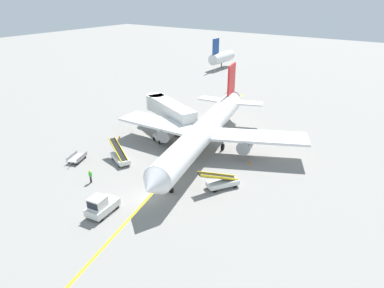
{
  "coord_description": "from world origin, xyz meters",
  "views": [
    {
      "loc": [
        23.37,
        -25.62,
        21.78
      ],
      "look_at": [
        -1.48,
        10.29,
        2.5
      ],
      "focal_mm": 33.26,
      "sensor_mm": 36.0,
      "label": 1
    }
  ],
  "objects_px": {
    "belt_loader_forward_hold": "(120,157)",
    "ground_crew_marshaller": "(90,176)",
    "airliner": "(205,130)",
    "safety_cone_nose_right": "(250,162)",
    "pushback_tug": "(101,206)",
    "baggage_cart_loaded": "(77,158)",
    "jet_bridge": "(167,109)",
    "belt_loader_aft_hold": "(222,182)",
    "safety_cone_nose_left": "(119,137)",
    "baggage_tug_near_wing": "(161,136)"
  },
  "relations": [
    {
      "from": "belt_loader_aft_hold",
      "to": "baggage_cart_loaded",
      "type": "distance_m",
      "value": 20.46
    },
    {
      "from": "jet_bridge",
      "to": "belt_loader_forward_hold",
      "type": "distance_m",
      "value": 13.94
    },
    {
      "from": "jet_bridge",
      "to": "baggage_cart_loaded",
      "type": "distance_m",
      "value": 17.1
    },
    {
      "from": "pushback_tug",
      "to": "baggage_cart_loaded",
      "type": "height_order",
      "value": "pushback_tug"
    },
    {
      "from": "airliner",
      "to": "pushback_tug",
      "type": "xyz_separation_m",
      "value": [
        -0.55,
        -19.19,
        -2.42
      ]
    },
    {
      "from": "baggage_tug_near_wing",
      "to": "ground_crew_marshaller",
      "type": "xyz_separation_m",
      "value": [
        0.94,
        -14.54,
        -0.02
      ]
    },
    {
      "from": "belt_loader_forward_hold",
      "to": "safety_cone_nose_right",
      "type": "bearing_deg",
      "value": 32.76
    },
    {
      "from": "belt_loader_forward_hold",
      "to": "safety_cone_nose_left",
      "type": "distance_m",
      "value": 8.49
    },
    {
      "from": "safety_cone_nose_left",
      "to": "baggage_tug_near_wing",
      "type": "bearing_deg",
      "value": 22.86
    },
    {
      "from": "airliner",
      "to": "safety_cone_nose_right",
      "type": "relative_size",
      "value": 79.4
    },
    {
      "from": "jet_bridge",
      "to": "belt_loader_aft_hold",
      "type": "bearing_deg",
      "value": -33.77
    },
    {
      "from": "ground_crew_marshaller",
      "to": "safety_cone_nose_right",
      "type": "relative_size",
      "value": 3.86
    },
    {
      "from": "baggage_cart_loaded",
      "to": "safety_cone_nose_left",
      "type": "height_order",
      "value": "baggage_cart_loaded"
    },
    {
      "from": "ground_crew_marshaller",
      "to": "safety_cone_nose_left",
      "type": "height_order",
      "value": "ground_crew_marshaller"
    },
    {
      "from": "pushback_tug",
      "to": "ground_crew_marshaller",
      "type": "relative_size",
      "value": 2.24
    },
    {
      "from": "belt_loader_forward_hold",
      "to": "safety_cone_nose_right",
      "type": "xyz_separation_m",
      "value": [
        14.75,
        9.49,
        -0.56
      ]
    },
    {
      "from": "belt_loader_forward_hold",
      "to": "safety_cone_nose_right",
      "type": "height_order",
      "value": "belt_loader_forward_hold"
    },
    {
      "from": "jet_bridge",
      "to": "safety_cone_nose_left",
      "type": "distance_m",
      "value": 9.08
    },
    {
      "from": "ground_crew_marshaller",
      "to": "safety_cone_nose_left",
      "type": "relative_size",
      "value": 3.86
    },
    {
      "from": "airliner",
      "to": "ground_crew_marshaller",
      "type": "relative_size",
      "value": 20.55
    },
    {
      "from": "baggage_cart_loaded",
      "to": "belt_loader_forward_hold",
      "type": "bearing_deg",
      "value": 32.08
    },
    {
      "from": "baggage_tug_near_wing",
      "to": "belt_loader_aft_hold",
      "type": "relative_size",
      "value": 0.55
    },
    {
      "from": "pushback_tug",
      "to": "safety_cone_nose_right",
      "type": "xyz_separation_m",
      "value": [
        7.61,
        19.29,
        -0.77
      ]
    },
    {
      "from": "belt_loader_aft_hold",
      "to": "safety_cone_nose_right",
      "type": "distance_m",
      "value": 7.52
    },
    {
      "from": "ground_crew_marshaller",
      "to": "safety_cone_nose_right",
      "type": "height_order",
      "value": "ground_crew_marshaller"
    },
    {
      "from": "airliner",
      "to": "pushback_tug",
      "type": "relative_size",
      "value": 9.16
    },
    {
      "from": "safety_cone_nose_right",
      "to": "baggage_cart_loaded",
      "type": "bearing_deg",
      "value": -147.42
    },
    {
      "from": "belt_loader_forward_hold",
      "to": "ground_crew_marshaller",
      "type": "height_order",
      "value": "belt_loader_forward_hold"
    },
    {
      "from": "jet_bridge",
      "to": "pushback_tug",
      "type": "height_order",
      "value": "jet_bridge"
    },
    {
      "from": "baggage_cart_loaded",
      "to": "safety_cone_nose_right",
      "type": "xyz_separation_m",
      "value": [
        19.78,
        12.64,
        -0.25
      ]
    },
    {
      "from": "airliner",
      "to": "safety_cone_nose_right",
      "type": "height_order",
      "value": "airliner"
    },
    {
      "from": "pushback_tug",
      "to": "ground_crew_marshaller",
      "type": "height_order",
      "value": "pushback_tug"
    },
    {
      "from": "jet_bridge",
      "to": "pushback_tug",
      "type": "xyz_separation_m",
      "value": [
        9.51,
        -23.25,
        -2.55
      ]
    },
    {
      "from": "belt_loader_forward_hold",
      "to": "ground_crew_marshaller",
      "type": "bearing_deg",
      "value": -79.68
    },
    {
      "from": "jet_bridge",
      "to": "safety_cone_nose_left",
      "type": "xyz_separation_m",
      "value": [
        -3.73,
        -7.58,
        -3.32
      ]
    },
    {
      "from": "jet_bridge",
      "to": "ground_crew_marshaller",
      "type": "xyz_separation_m",
      "value": [
        3.47,
        -19.48,
        -2.63
      ]
    },
    {
      "from": "airliner",
      "to": "safety_cone_nose_left",
      "type": "height_order",
      "value": "airliner"
    },
    {
      "from": "jet_bridge",
      "to": "belt_loader_aft_hold",
      "type": "xyz_separation_m",
      "value": [
        17.14,
        -11.46,
        -2.77
      ]
    },
    {
      "from": "airliner",
      "to": "pushback_tug",
      "type": "height_order",
      "value": "airliner"
    },
    {
      "from": "airliner",
      "to": "baggage_cart_loaded",
      "type": "bearing_deg",
      "value": -135.4
    },
    {
      "from": "airliner",
      "to": "baggage_tug_near_wing",
      "type": "height_order",
      "value": "airliner"
    },
    {
      "from": "pushback_tug",
      "to": "belt_loader_aft_hold",
      "type": "xyz_separation_m",
      "value": [
        7.63,
        11.79,
        -0.22
      ]
    },
    {
      "from": "jet_bridge",
      "to": "ground_crew_marshaller",
      "type": "relative_size",
      "value": 7.53
    },
    {
      "from": "baggage_cart_loaded",
      "to": "safety_cone_nose_left",
      "type": "distance_m",
      "value": 9.09
    },
    {
      "from": "safety_cone_nose_left",
      "to": "ground_crew_marshaller",
      "type": "bearing_deg",
      "value": -58.81
    },
    {
      "from": "jet_bridge",
      "to": "belt_loader_forward_hold",
      "type": "xyz_separation_m",
      "value": [
        2.37,
        -13.45,
        -2.77
      ]
    },
    {
      "from": "airliner",
      "to": "safety_cone_nose_left",
      "type": "bearing_deg",
      "value": -165.67
    },
    {
      "from": "airliner",
      "to": "belt_loader_forward_hold",
      "type": "distance_m",
      "value": 12.42
    },
    {
      "from": "jet_bridge",
      "to": "safety_cone_nose_right",
      "type": "xyz_separation_m",
      "value": [
        17.12,
        -3.96,
        -3.32
      ]
    },
    {
      "from": "pushback_tug",
      "to": "safety_cone_nose_right",
      "type": "distance_m",
      "value": 20.75
    }
  ]
}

